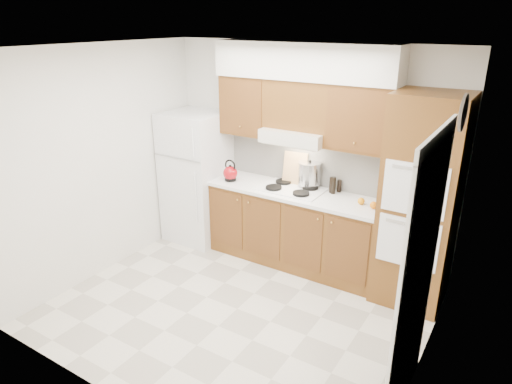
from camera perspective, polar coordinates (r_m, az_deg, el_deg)
floor at (r=4.91m, az=-2.37°, el=-14.39°), size 3.60×3.60×0.00m
ceiling at (r=4.01m, az=-2.94°, el=17.53°), size 3.60×3.60×0.00m
wall_back at (r=5.52m, az=6.25°, el=4.67°), size 3.60×0.02×2.60m
wall_left at (r=5.46m, az=-18.41°, el=3.53°), size 0.02×3.00×2.60m
wall_right at (r=3.66m, az=21.40°, el=-5.47°), size 0.02×3.00×2.60m
fridge at (r=6.09m, az=-7.38°, el=1.85°), size 0.75×0.72×1.72m
base_cabinets at (r=5.56m, az=4.77°, el=-4.53°), size 2.11×0.60×0.90m
countertop at (r=5.37m, az=4.87°, el=-0.04°), size 2.13×0.62×0.04m
backsplash at (r=5.52m, az=6.39°, el=3.80°), size 2.11×0.03×0.56m
oven_cabinet at (r=4.86m, az=19.82°, el=-1.29°), size 0.70×0.65×2.20m
upper_cab_left at (r=5.60m, az=-0.98°, el=10.80°), size 0.63×0.33×0.70m
upper_cab_right at (r=4.98m, az=13.14°, el=8.98°), size 0.73×0.33×0.70m
range_hood at (r=5.27m, az=5.04°, el=7.01°), size 0.75×0.45×0.15m
upper_cab_over_hood at (r=5.25m, az=5.47°, el=10.85°), size 0.75×0.33×0.55m
soffit at (r=5.15m, az=6.09°, el=15.98°), size 2.13×0.36×0.40m
cooktop at (r=5.40m, az=4.51°, el=0.38°), size 0.74×0.50×0.01m
doorway at (r=3.47m, az=19.45°, el=-11.39°), size 0.02×0.90×2.10m
wall_clock at (r=3.93m, az=24.50°, el=9.00°), size 0.02×0.30×0.30m
kettle at (r=5.64m, az=-3.24°, el=2.35°), size 0.22×0.22×0.18m
cutting_board at (r=5.52m, az=4.89°, el=2.98°), size 0.30×0.14×0.39m
stock_pot at (r=5.44m, az=6.69°, el=2.25°), size 0.30×0.30×0.27m
condiment_a at (r=5.30m, az=9.64°, el=0.82°), size 0.07×0.07×0.20m
condiment_b at (r=5.33m, az=9.45°, el=0.87°), size 0.07×0.07×0.19m
condiment_c at (r=5.37m, az=10.35°, el=0.75°), size 0.06×0.06×0.14m
orange_near at (r=4.99m, az=14.49°, el=-1.61°), size 0.10×0.10×0.08m
orange_far at (r=5.07m, az=13.01°, el=-1.12°), size 0.08×0.08×0.08m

